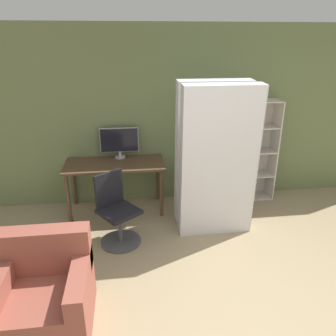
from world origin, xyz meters
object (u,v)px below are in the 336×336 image
Objects in this scene: bookshelf at (248,151)px; office_chair at (117,215)px; mattress_near at (219,164)px; mattress_far at (211,154)px; armchair at (44,294)px; monitor at (119,141)px.

office_chair is at bearing -153.34° from bookshelf.
mattress_far is (0.00, 0.38, -0.00)m from mattress_near.
bookshelf is (2.08, 1.05, 0.43)m from office_chair.
office_chair is at bearing -161.89° from mattress_far.
bookshelf is 3.59m from armchair.
mattress_far is at bearing 90.00° from mattress_near.
office_chair is 1.09× the size of armchair.
mattress_far reaches higher than armchair.
office_chair is 0.46× the size of mattress_far.
bookshelf is at bearing 38.79° from mattress_far.
monitor is 0.68× the size of armchair.
monitor is at bearing 152.38° from mattress_far.
office_chair is 1.46m from mattress_near.
monitor is at bearing 140.51° from mattress_near.
office_chair is at bearing -177.76° from mattress_near.
armchair is at bearing -139.59° from mattress_far.
mattress_near reaches higher than bookshelf.
bookshelf is at bearing 26.66° from office_chair.
office_chair reaches higher than armchair.
monitor is 0.36× the size of bookshelf.
armchair is at bearing -146.65° from mattress_near.
office_chair is 1.52m from mattress_far.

